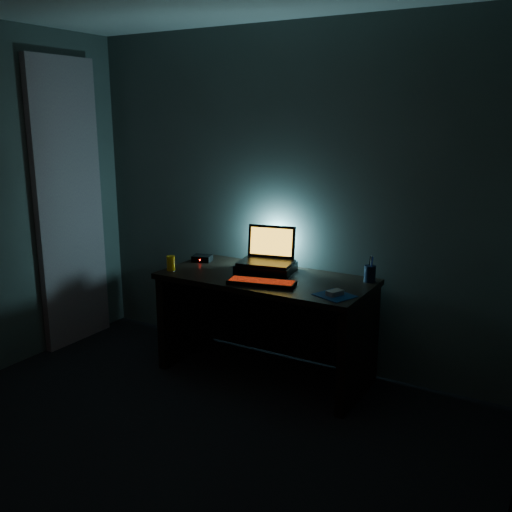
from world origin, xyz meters
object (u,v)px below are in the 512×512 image
Objects in this scene: keyboard at (262,282)px; pen_cup at (370,274)px; laptop at (268,254)px; router at (202,258)px; mouse at (335,293)px; juice_glass at (171,263)px.

keyboard is 0.74m from pen_cup.
router is (-0.57, -0.03, -0.10)m from laptop.
mouse reaches higher than keyboard.
pen_cup is (0.08, 0.41, 0.04)m from mouse.
keyboard is at bearing -144.65° from pen_cup.
juice_glass reaches higher than router.
mouse is 0.93× the size of pen_cup.
pen_cup reaches higher than keyboard.
mouse is 0.97× the size of juice_glass.
laptop is at bearing -173.83° from pen_cup.
keyboard is 4.26× the size of pen_cup.
mouse is 1.27m from router.
pen_cup reaches higher than juice_glass.
juice_glass is (-0.61, -0.37, -0.07)m from laptop.
laptop reaches higher than router.
router is at bearing 82.77° from juice_glass.
router reaches higher than mouse.
laptop is 3.93× the size of juice_glass.
keyboard is at bearing -78.75° from laptop.
juice_glass reaches higher than mouse.
pen_cup is 1.32m from router.
keyboard is (0.14, -0.35, -0.11)m from laptop.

